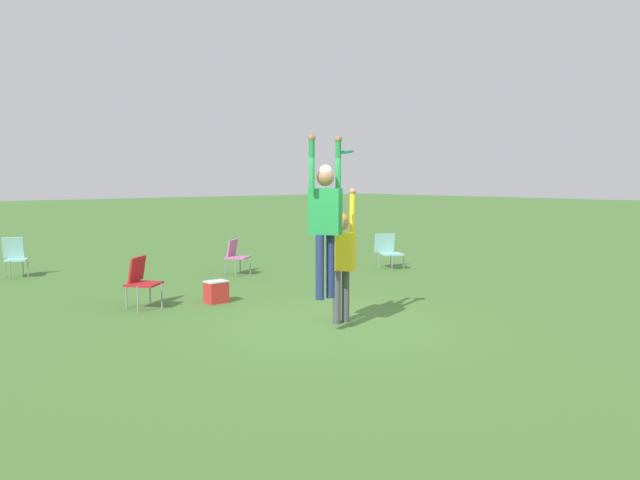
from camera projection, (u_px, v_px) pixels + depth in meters
ground_plane at (334, 327)px, 9.35m from camera, size 120.00×120.00×0.00m
person_jumping at (325, 212)px, 8.66m from camera, size 0.60×0.48×2.28m
person_defending at (341, 252)px, 9.50m from camera, size 0.56×0.46×2.07m
frisbee at (346, 152)px, 8.92m from camera, size 0.22×0.22×0.05m
camping_chair_0 at (235, 254)px, 14.42m from camera, size 0.67×0.73×0.81m
camping_chair_2 at (141, 278)px, 10.68m from camera, size 0.72×0.80×0.87m
camping_chair_3 at (15, 254)px, 14.01m from camera, size 0.59×0.65×0.90m
camping_chair_4 at (388, 249)px, 15.35m from camera, size 0.69×0.76×0.86m
cooler_box at (216, 292)px, 11.13m from camera, size 0.38×0.29×0.40m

